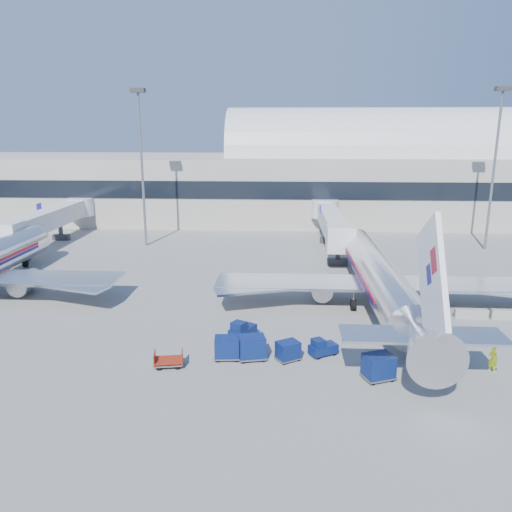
# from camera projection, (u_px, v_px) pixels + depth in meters

# --- Properties ---
(ground) EXTENTS (260.00, 260.00, 0.00)m
(ground) POSITION_uv_depth(u_px,v_px,m) (276.00, 322.00, 45.16)
(ground) COLOR gray
(ground) RESTS_ON ground
(terminal) EXTENTS (170.00, 28.15, 21.00)m
(terminal) POSITION_uv_depth(u_px,v_px,m) (211.00, 179.00, 98.17)
(terminal) COLOR #B2AA9E
(terminal) RESTS_ON ground
(airliner_main) EXTENTS (32.00, 37.26, 12.07)m
(airliner_main) POSITION_uv_depth(u_px,v_px,m) (380.00, 279.00, 48.29)
(airliner_main) COLOR silver
(airliner_main) RESTS_ON ground
(jetbridge_near) EXTENTS (4.40, 27.50, 6.25)m
(jetbridge_near) POSITION_uv_depth(u_px,v_px,m) (331.00, 220.00, 73.62)
(jetbridge_near) COLOR silver
(jetbridge_near) RESTS_ON ground
(jetbridge_mid) EXTENTS (4.40, 27.50, 6.25)m
(jetbridge_mid) POSITION_uv_depth(u_px,v_px,m) (53.00, 218.00, 75.78)
(jetbridge_mid) COLOR silver
(jetbridge_mid) RESTS_ON ground
(mast_west) EXTENTS (2.00, 1.20, 22.60)m
(mast_west) POSITION_uv_depth(u_px,v_px,m) (141.00, 145.00, 71.58)
(mast_west) COLOR slate
(mast_west) RESTS_ON ground
(mast_east) EXTENTS (2.00, 1.20, 22.60)m
(mast_east) POSITION_uv_depth(u_px,v_px,m) (497.00, 146.00, 69.02)
(mast_east) COLOR slate
(mast_east) RESTS_ON ground
(barrier_near) EXTENTS (3.00, 0.55, 0.90)m
(barrier_near) POSITION_uv_depth(u_px,v_px,m) (471.00, 314.00, 46.06)
(barrier_near) COLOR #9E9E96
(barrier_near) RESTS_ON ground
(barrier_mid) EXTENTS (3.00, 0.55, 0.90)m
(barrier_mid) POSITION_uv_depth(u_px,v_px,m) (507.00, 314.00, 45.90)
(barrier_mid) COLOR #9E9E96
(barrier_mid) RESTS_ON ground
(tug_lead) EXTENTS (2.41, 2.01, 1.41)m
(tug_lead) POSITION_uv_depth(u_px,v_px,m) (322.00, 348.00, 38.45)
(tug_lead) COLOR #0A1A4E
(tug_lead) RESTS_ON ground
(tug_right) EXTENTS (2.58, 2.61, 1.60)m
(tug_right) POSITION_uv_depth(u_px,v_px,m) (441.00, 331.00, 41.43)
(tug_right) COLOR #0A1A4E
(tug_right) RESTS_ON ground
(tug_left) EXTENTS (2.37, 2.79, 1.63)m
(tug_left) POSITION_uv_depth(u_px,v_px,m) (242.00, 330.00, 41.46)
(tug_left) COLOR #0A1A4E
(tug_left) RESTS_ON ground
(cart_train_a) EXTENTS (2.13, 2.00, 1.50)m
(cart_train_a) POSITION_uv_depth(u_px,v_px,m) (288.00, 350.00, 37.58)
(cart_train_a) COLOR #0A1A4E
(cart_train_a) RESTS_ON ground
(cart_train_b) EXTENTS (2.38, 2.01, 1.83)m
(cart_train_b) POSITION_uv_depth(u_px,v_px,m) (252.00, 347.00, 37.73)
(cart_train_b) COLOR #0A1A4E
(cart_train_b) RESTS_ON ground
(cart_train_c) EXTENTS (2.08, 1.65, 1.73)m
(cart_train_c) POSITION_uv_depth(u_px,v_px,m) (227.00, 347.00, 37.80)
(cart_train_c) COLOR #0A1A4E
(cart_train_c) RESTS_ON ground
(cart_solo_near) EXTENTS (2.51, 2.23, 1.83)m
(cart_solo_near) POSITION_uv_depth(u_px,v_px,m) (379.00, 366.00, 34.66)
(cart_solo_near) COLOR #0A1A4E
(cart_solo_near) RESTS_ON ground
(cart_solo_far) EXTENTS (2.07, 1.91, 1.47)m
(cart_solo_far) POSITION_uv_depth(u_px,v_px,m) (451.00, 350.00, 37.69)
(cart_solo_far) COLOR #0A1A4E
(cart_solo_far) RESTS_ON ground
(cart_open_red) EXTENTS (2.33, 1.82, 0.56)m
(cart_open_red) POSITION_uv_depth(u_px,v_px,m) (169.00, 361.00, 36.68)
(cart_open_red) COLOR slate
(cart_open_red) RESTS_ON ground
(ramp_worker) EXTENTS (0.80, 0.84, 1.93)m
(ramp_worker) POSITION_uv_depth(u_px,v_px,m) (493.00, 359.00, 35.73)
(ramp_worker) COLOR #B8D516
(ramp_worker) RESTS_ON ground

